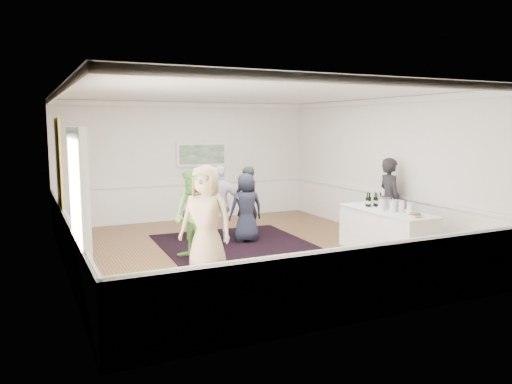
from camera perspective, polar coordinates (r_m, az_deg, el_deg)
name	(u,v)px	position (r m, az deg, el deg)	size (l,w,h in m)	color
floor	(248,252)	(10.31, -0.91, -6.83)	(8.00, 8.00, 0.00)	brown
ceiling	(248,93)	(10.00, -0.95, 11.21)	(7.00, 8.00, 0.02)	white
wall_left	(62,183)	(9.17, -21.28, 1.00)	(0.02, 8.00, 3.20)	white
wall_right	(386,168)	(11.91, 14.62, 2.69)	(0.02, 8.00, 3.20)	white
wall_back	(188,161)	(13.76, -7.83, 3.50)	(7.00, 0.02, 3.20)	white
wall_front	(376,201)	(6.63, 13.52, -1.06)	(7.00, 0.02, 3.20)	white
wainscoting	(248,228)	(10.20, -0.91, -4.11)	(7.00, 8.00, 1.00)	white
mirror	(59,165)	(10.44, -21.59, 2.84)	(0.05, 1.25, 1.85)	gold
doorway	(78,210)	(7.32, -19.68, -1.93)	(0.10, 1.78, 2.56)	white
landscape_painting	(202,154)	(13.82, -6.19, 4.29)	(1.44, 0.06, 0.66)	white
area_rug	(243,249)	(10.50, -1.52, -6.51)	(3.12, 4.09, 0.02)	black
serving_table	(386,232)	(10.40, 14.69, -4.41)	(0.84, 2.21, 0.89)	white
bartender	(389,200)	(11.40, 15.01, -0.90)	(0.68, 0.45, 1.87)	black
guest_tan	(206,220)	(8.66, -5.74, -3.19)	(0.93, 0.61, 1.91)	tan
guest_green	(194,215)	(9.56, -7.15, -2.66)	(0.85, 0.66, 1.75)	#62A441
guest_lilac	(221,204)	(11.03, -4.07, -1.37)	(1.00, 0.42, 1.71)	silver
guest_dark_a	(201,203)	(11.53, -6.32, -1.22)	(1.05, 0.60, 1.62)	#1E2033
guest_dark_b	(247,202)	(11.48, -1.03, -1.14)	(0.60, 0.39, 1.65)	black
guest_navy	(246,208)	(11.03, -1.14, -1.81)	(0.75, 0.49, 1.53)	#1E2033
wine_bottles	(373,199)	(10.69, 13.23, -0.78)	(0.36, 0.20, 0.31)	black
juice_pitchers	(396,206)	(10.12, 15.71, -1.53)	(0.38, 0.65, 0.24)	#91C145
ice_bucket	(384,203)	(10.43, 14.40, -1.25)	(0.26, 0.26, 0.24)	silver
nut_bowl	(415,215)	(9.66, 17.72, -2.53)	(0.26, 0.26, 0.07)	white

